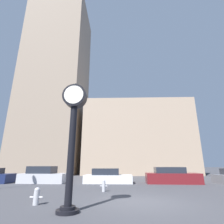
{
  "coord_description": "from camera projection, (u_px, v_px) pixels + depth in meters",
  "views": [
    {
      "loc": [
        -0.98,
        -8.8,
        1.63
      ],
      "look_at": [
        -1.59,
        10.8,
        7.51
      ],
      "focal_mm": 28.0,
      "sensor_mm": 36.0,
      "label": 1
    }
  ],
  "objects": [
    {
      "name": "fire_hydrant_far",
      "position": [
        37.0,
        196.0,
        7.37
      ],
      "size": [
        0.55,
        0.24,
        0.69
      ],
      "color": "#B7B7BC",
      "rests_on": "ground_plane"
    },
    {
      "name": "car_silver",
      "position": [
        43.0,
        176.0,
        16.12
      ],
      "size": [
        4.26,
        2.11,
        1.46
      ],
      "rotation": [
        0.0,
        0.0,
        -0.06
      ],
      "color": "#BCBCC1",
      "rests_on": "ground_plane"
    },
    {
      "name": "ground_plane",
      "position": [
        139.0,
        202.0,
        7.93
      ],
      "size": [
        200.0,
        200.0,
        0.0
      ],
      "primitive_type": "plane",
      "color": "#424247"
    },
    {
      "name": "street_clock",
      "position": [
        73.0,
        128.0,
        6.95
      ],
      "size": [
        0.97,
        0.81,
        4.96
      ],
      "color": "black",
      "rests_on": "ground_plane"
    },
    {
      "name": "building_storefront_row",
      "position": [
        136.0,
        140.0,
        32.57
      ],
      "size": [
        18.05,
        12.0,
        12.11
      ],
      "color": "tan",
      "rests_on": "ground_plane"
    },
    {
      "name": "building_tall_tower",
      "position": [
        58.0,
        82.0,
        36.5
      ],
      "size": [
        11.09,
        12.0,
        36.19
      ],
      "color": "gray",
      "rests_on": "ground_plane"
    },
    {
      "name": "car_maroon",
      "position": [
        172.0,
        176.0,
        15.56
      ],
      "size": [
        4.75,
        2.03,
        1.4
      ],
      "rotation": [
        0.0,
        0.0,
        -0.06
      ],
      "color": "maroon",
      "rests_on": "ground_plane"
    },
    {
      "name": "car_white",
      "position": [
        108.0,
        177.0,
        15.91
      ],
      "size": [
        4.35,
        1.9,
        1.27
      ],
      "rotation": [
        0.0,
        0.0,
        -0.02
      ],
      "color": "silver",
      "rests_on": "ground_plane"
    },
    {
      "name": "fire_hydrant_near",
      "position": [
        104.0,
        185.0,
        10.91
      ],
      "size": [
        0.47,
        0.2,
        0.72
      ],
      "color": "#B7B7BC",
      "rests_on": "ground_plane"
    }
  ]
}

